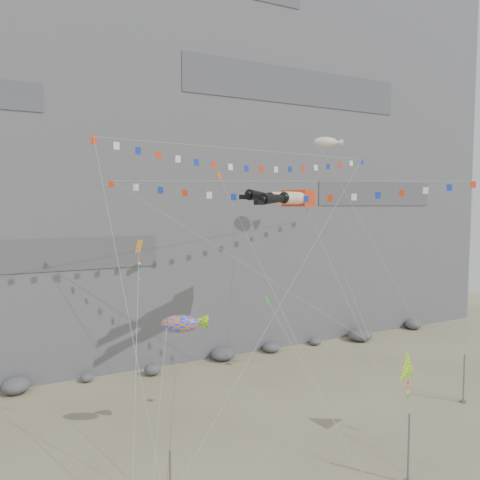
{
  "coord_description": "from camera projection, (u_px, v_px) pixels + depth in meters",
  "views": [
    {
      "loc": [
        -20.27,
        -27.6,
        16.52
      ],
      "look_at": [
        -1.95,
        9.0,
        13.48
      ],
      "focal_mm": 35.0,
      "sensor_mm": 36.0,
      "label": 1
    }
  ],
  "objects": [
    {
      "name": "cliff",
      "position": [
        175.0,
        141.0,
        61.57
      ],
      "size": [
        80.0,
        28.0,
        50.0
      ],
      "primitive_type": "cube",
      "color": "slate",
      "rests_on": "ground"
    },
    {
      "name": "fish_windsock",
      "position": [
        180.0,
        324.0,
        31.6
      ],
      "size": [
        5.57,
        6.36,
        10.46
      ],
      "color": "#E1610B",
      "rests_on": "ground"
    },
    {
      "name": "blimp_windsock",
      "position": [
        326.0,
        143.0,
        46.24
      ],
      "size": [
        7.59,
        12.75,
        26.12
      ],
      "color": "beige",
      "rests_on": "ground"
    },
    {
      "name": "small_kite_c",
      "position": [
        268.0,
        302.0,
        33.86
      ],
      "size": [
        3.03,
        8.5,
        12.65
      ],
      "color": "green",
      "rests_on": "ground"
    },
    {
      "name": "delta_kite",
      "position": [
        409.0,
        369.0,
        32.54
      ],
      "size": [
        4.64,
        4.34,
        7.4
      ],
      "color": "yellow",
      "rests_on": "ground"
    },
    {
      "name": "small_kite_a",
      "position": [
        221.0,
        180.0,
        40.32
      ],
      "size": [
        3.1,
        16.07,
        24.61
      ],
      "color": "#FE5315",
      "rests_on": "ground"
    },
    {
      "name": "flag_banner_lower",
      "position": [
        294.0,
        181.0,
        38.47
      ],
      "size": [
        27.21,
        12.97,
        23.44
      ],
      "color": "red",
      "rests_on": "ground"
    },
    {
      "name": "anchor_pole_center",
      "position": [
        409.0,
        448.0,
        27.68
      ],
      "size": [
        0.12,
        0.12,
        4.27
      ],
      "primitive_type": "cylinder",
      "color": "slate",
      "rests_on": "ground"
    },
    {
      "name": "talus_boulders",
      "position": [
        223.0,
        354.0,
        50.0
      ],
      "size": [
        60.0,
        3.0,
        1.2
      ],
      "primitive_type": null,
      "color": "#5A5A5F",
      "rests_on": "ground"
    },
    {
      "name": "legs_kite",
      "position": [
        284.0,
        198.0,
        40.09
      ],
      "size": [
        8.29,
        16.36,
        22.61
      ],
      "rotation": [
        0.0,
        0.0,
        0.42
      ],
      "color": "red",
      "rests_on": "ground"
    },
    {
      "name": "flag_banner_upper",
      "position": [
        254.0,
        150.0,
        41.82
      ],
      "size": [
        28.52,
        15.87,
        28.47
      ],
      "color": "red",
      "rests_on": "ground"
    },
    {
      "name": "small_kite_b",
      "position": [
        344.0,
        272.0,
        42.26
      ],
      "size": [
        4.53,
        13.17,
        16.82
      ],
      "color": "#6E1CA5",
      "rests_on": "ground"
    },
    {
      "name": "anchor_pole_right",
      "position": [
        464.0,
        379.0,
        39.08
      ],
      "size": [
        0.12,
        0.12,
        4.1
      ],
      "primitive_type": "cylinder",
      "color": "slate",
      "rests_on": "ground"
    },
    {
      "name": "harlequin_kite",
      "position": [
        139.0,
        247.0,
        30.56
      ],
      "size": [
        3.5,
        8.41,
        15.88
      ],
      "color": "red",
      "rests_on": "ground"
    },
    {
      "name": "ground",
      "position": [
        317.0,
        427.0,
        34.89
      ],
      "size": [
        120.0,
        120.0,
        0.0
      ],
      "primitive_type": "plane",
      "color": "gray",
      "rests_on": "ground"
    }
  ]
}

